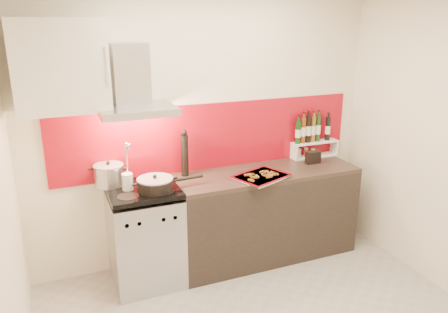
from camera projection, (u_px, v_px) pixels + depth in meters
name	position (u px, v px, depth m)	size (l,w,h in m)	color
back_wall	(206.00, 128.00, 4.16)	(3.40, 0.02, 2.60)	silver
backsplash	(211.00, 136.00, 4.19)	(3.00, 0.02, 0.64)	maroon
range_stove	(145.00, 236.00, 3.90)	(0.60, 0.60, 0.91)	#B7B7BA
counter	(265.00, 214.00, 4.33)	(1.80, 0.60, 0.90)	black
range_hood	(133.00, 89.00, 3.63)	(0.62, 0.50, 0.61)	#B7B7BA
upper_cabinet	(60.00, 66.00, 3.36)	(0.70, 0.35, 0.72)	beige
stock_pot	(109.00, 175.00, 3.79)	(0.26, 0.26, 0.22)	#B7B7BA
saute_pan	(156.00, 184.00, 3.69)	(0.59, 0.31, 0.14)	black
utensil_jar	(127.00, 177.00, 3.67)	(0.09, 0.14, 0.44)	silver
pepper_mill	(185.00, 154.00, 4.01)	(0.07, 0.07, 0.44)	black
step_shelf	(312.00, 138.00, 4.56)	(0.52, 0.14, 0.45)	white
caddy_box	(313.00, 158.00, 4.40)	(0.15, 0.06, 0.13)	black
baking_tray	(261.00, 176.00, 4.00)	(0.58, 0.52, 0.03)	silver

